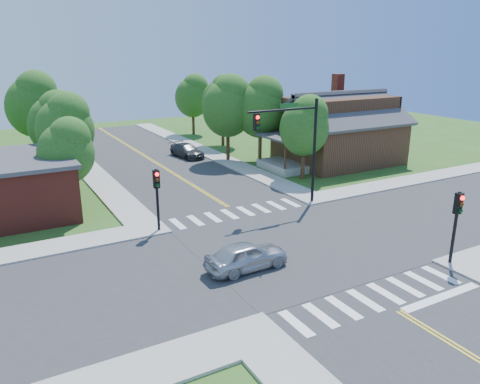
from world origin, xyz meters
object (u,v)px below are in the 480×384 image
house_ne (338,127)px  car_dgrey (187,151)px  signal_pole_nw (157,189)px  signal_mast_ne (295,136)px  car_silver (246,256)px  signal_pole_se (457,215)px

house_ne → car_dgrey: (-11.61, 8.70, -2.68)m
signal_pole_nw → car_dgrey: size_ratio=0.81×
signal_mast_ne → house_ne: size_ratio=0.55×
house_ne → car_silver: 24.32m
signal_pole_se → car_silver: 10.37m
signal_pole_se → car_dgrey: bearing=94.2°
signal_mast_ne → signal_pole_se: size_ratio=1.89×
signal_pole_se → car_dgrey: 28.71m
house_ne → car_silver: house_ne is taller
signal_pole_se → signal_pole_nw: size_ratio=1.00×
signal_mast_ne → signal_pole_nw: size_ratio=1.89×
signal_pole_se → house_ne: size_ratio=0.29×
signal_mast_ne → car_silver: signal_mast_ne is taller
signal_pole_nw → car_silver: 7.29m
house_ne → signal_mast_ne: bearing=-142.3°
signal_pole_se → house_ne: bearing=64.4°
house_ne → car_silver: size_ratio=3.11×
signal_pole_se → signal_mast_ne: bearing=98.6°
signal_pole_nw → house_ne: house_ne is taller
signal_mast_ne → signal_pole_se: 11.55m
signal_pole_se → signal_pole_nw: 15.84m
signal_mast_ne → signal_pole_nw: 9.76m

